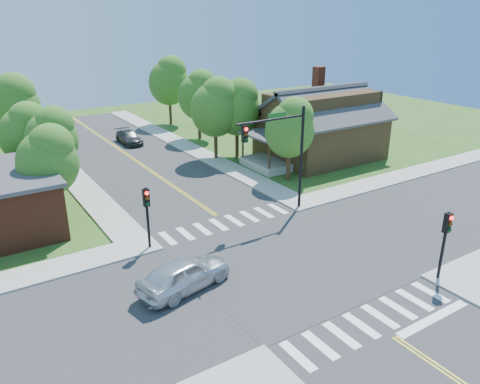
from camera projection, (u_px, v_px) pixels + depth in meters
ground at (285, 263)px, 25.73m from camera, size 100.00×100.00×0.00m
road_ns at (285, 263)px, 25.72m from camera, size 10.00×90.00×0.04m
road_ew at (285, 263)px, 25.72m from camera, size 90.00×10.00×0.04m
intersection_patch at (285, 263)px, 25.73m from camera, size 10.20×10.20×0.06m
sidewalk_ne at (313, 151)px, 46.10m from camera, size 40.00×40.00×0.14m
crosswalk_north at (227, 222)px, 30.57m from camera, size 8.85×2.00×0.01m
crosswalk_south at (371, 321)px, 20.86m from camera, size 8.85×2.00×0.01m
centerline at (285, 262)px, 25.72m from camera, size 0.30×90.00×0.01m
stop_bar at (433, 319)px, 21.04m from camera, size 4.60×0.45×0.09m
signal_mast_ne at (282, 145)px, 30.34m from camera, size 5.30×0.42×7.20m
signal_pole_se at (446, 233)px, 23.20m from camera, size 0.34×0.42×3.80m
signal_pole_nw at (147, 207)px, 26.31m from camera, size 0.34×0.42×3.80m
house_ne at (320, 122)px, 43.32m from camera, size 13.05×8.80×7.11m
tree_e_a at (291, 126)px, 36.86m from camera, size 4.01×3.81×6.82m
tree_e_b at (238, 106)px, 42.83m from camera, size 4.36×4.14×7.41m
tree_e_c at (199, 94)px, 49.11m from camera, size 4.37×4.15×7.43m
tree_e_d at (169, 79)px, 55.61m from camera, size 4.82×4.58×8.20m
tree_w_a at (49, 158)px, 29.50m from camera, size 3.84×3.65×6.52m
tree_w_b at (27, 132)px, 35.38m from camera, size 3.97×3.77×6.75m
tree_w_c at (14, 105)px, 40.87m from camera, size 4.77×4.53×8.10m
tree_house at (216, 106)px, 42.05m from camera, size 4.49×4.26×7.63m
tree_bldg at (52, 136)px, 34.56m from camera, size 3.88×3.68×6.59m
car_silver at (184, 274)px, 23.03m from camera, size 4.04×5.75×1.68m
car_dgrey at (129, 138)px, 48.67m from camera, size 1.88×4.47×1.29m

